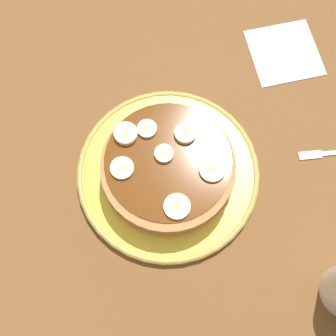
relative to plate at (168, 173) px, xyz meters
The scene contains 12 objects.
ground_plane 2.29cm from the plate, ahead, with size 140.00×140.00×3.00cm, color brown.
plate is the anchor object (origin of this frame).
pancake_stack 2.89cm from the plate, 13.15° to the left, with size 19.58×19.58×4.95cm.
banana_slice_0 5.72cm from the plate, 146.00° to the right, with size 2.69×2.69×0.86cm.
banana_slice_1 8.69cm from the plate, 12.66° to the left, with size 3.58×3.58×0.73cm.
banana_slice_2 7.31cm from the plate, 150.39° to the left, with size 3.11×3.11×0.98cm.
banana_slice_3 8.31cm from the plate, 78.95° to the left, with size 3.58×3.58×0.76cm.
banana_slice_4 8.45cm from the plate, 76.55° to the right, with size 3.25×3.25×0.75cm.
banana_slice_5 9.05cm from the plate, 120.62° to the right, with size 3.33×3.33×1.06cm.
banana_slice_6 7.82cm from the plate, 145.06° to the right, with size 2.79×2.79×0.77cm.
napkin 28.72cm from the plate, 140.30° to the left, with size 11.00×11.00×0.30cm, color white.
fork 25.74cm from the plate, 100.19° to the left, with size 2.84×13.01×0.50cm.
Camera 1 is at (21.53, 0.91, 64.14)cm, focal length 48.32 mm.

